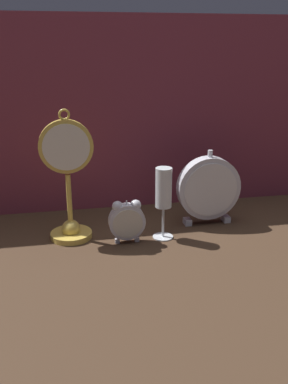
{
  "coord_description": "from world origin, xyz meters",
  "views": [
    {
      "loc": [
        -0.21,
        -1.01,
        0.51
      ],
      "look_at": [
        0.0,
        0.08,
        0.13
      ],
      "focal_mm": 40.0,
      "sensor_mm": 36.0,
      "label": 1
    }
  ],
  "objects_px": {
    "alarm_clock_twin_bell": "(127,219)",
    "mantel_clock_silver": "(209,188)",
    "champagne_flute": "(164,193)",
    "pocket_watch_on_stand": "(69,187)"
  },
  "relations": [
    {
      "from": "alarm_clock_twin_bell",
      "to": "mantel_clock_silver",
      "type": "height_order",
      "value": "mantel_clock_silver"
    },
    {
      "from": "alarm_clock_twin_bell",
      "to": "champagne_flute",
      "type": "bearing_deg",
      "value": 6.56
    },
    {
      "from": "alarm_clock_twin_bell",
      "to": "champagne_flute",
      "type": "distance_m",
      "value": 0.12
    },
    {
      "from": "mantel_clock_silver",
      "to": "champagne_flute",
      "type": "distance_m",
      "value": 0.17
    },
    {
      "from": "pocket_watch_on_stand",
      "to": "champagne_flute",
      "type": "xyz_separation_m",
      "value": [
        0.25,
        -0.05,
        -0.02
      ]
    },
    {
      "from": "mantel_clock_silver",
      "to": "pocket_watch_on_stand",
      "type": "bearing_deg",
      "value": -176.61
    },
    {
      "from": "mantel_clock_silver",
      "to": "champagne_flute",
      "type": "relative_size",
      "value": 1.12
    },
    {
      "from": "mantel_clock_silver",
      "to": "champagne_flute",
      "type": "height_order",
      "value": "mantel_clock_silver"
    },
    {
      "from": "champagne_flute",
      "to": "mantel_clock_silver",
      "type": "bearing_deg",
      "value": 25.06
    },
    {
      "from": "pocket_watch_on_stand",
      "to": "champagne_flute",
      "type": "relative_size",
      "value": 1.78
    }
  ]
}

